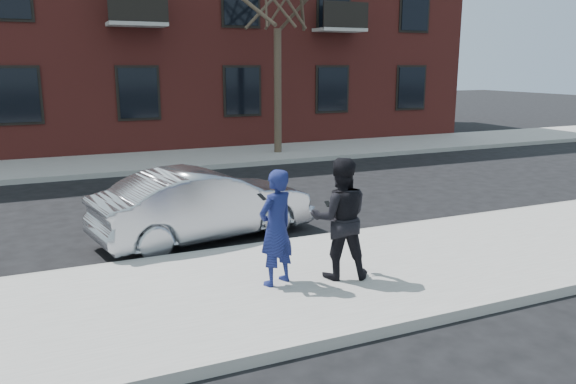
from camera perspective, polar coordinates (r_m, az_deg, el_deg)
name	(u,v)px	position (r m, az deg, el deg)	size (l,w,h in m)	color
ground	(288,284)	(8.37, -0.02, -9.33)	(100.00, 100.00, 0.00)	black
near_sidewalk	(295,285)	(8.13, 0.70, -9.45)	(50.00, 3.50, 0.15)	gray
near_curb	(251,248)	(9.70, -3.76, -5.75)	(50.00, 0.10, 0.15)	#999691
far_sidewalk	(148,162)	(18.86, -14.04, 3.02)	(50.00, 3.50, 0.15)	gray
far_curb	(159,171)	(17.11, -12.97, 2.10)	(50.00, 0.10, 0.15)	#999691
silver_sedan	(205,204)	(10.37, -8.48, -1.25)	(1.40, 4.02, 1.32)	#999BA3
man_hoodie	(276,228)	(7.73, -1.22, -3.64)	(0.70, 0.59, 1.63)	navy
man_peacoat	(340,218)	(8.00, 5.30, -2.69)	(1.02, 0.90, 1.75)	black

